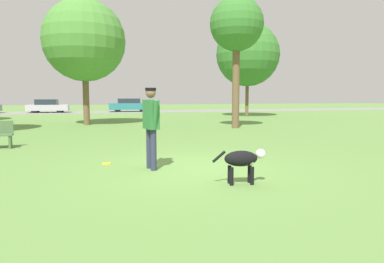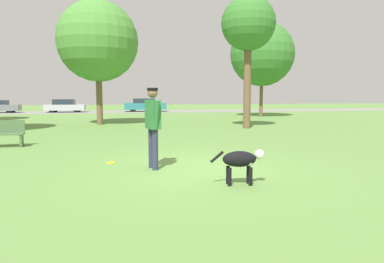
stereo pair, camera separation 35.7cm
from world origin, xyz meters
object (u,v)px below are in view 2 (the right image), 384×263
at_px(person, 153,120).
at_px(tree_near_right, 248,25).
at_px(parked_car_silver, 65,106).
at_px(frisbee, 111,163).
at_px(dog, 241,160).
at_px(park_bench, 0,133).
at_px(tree_far_right, 262,54).
at_px(tree_mid_center, 98,41).
at_px(parked_car_teal, 145,105).

bearing_deg(person, tree_near_right, 134.62).
bearing_deg(parked_car_silver, frisbee, -78.65).
distance_m(dog, park_bench, 8.31).
bearing_deg(tree_far_right, tree_near_right, -117.69).
height_order(tree_near_right, parked_car_silver, tree_near_right).
bearing_deg(park_bench, person, -48.61).
relative_size(frisbee, parked_car_silver, 0.06).
distance_m(frisbee, tree_far_right, 20.96).
bearing_deg(tree_far_right, parked_car_silver, 145.95).
bearing_deg(tree_mid_center, tree_far_right, 23.24).
relative_size(person, tree_near_right, 0.28).
height_order(dog, parked_car_silver, parked_car_silver).
height_order(person, dog, person).
xyz_separation_m(dog, park_bench, (-5.77, 5.98, 0.00)).
bearing_deg(tree_near_right, tree_far_right, 62.31).
height_order(tree_far_right, tree_mid_center, tree_far_right).
relative_size(frisbee, parked_car_teal, 0.05).
bearing_deg(dog, tree_near_right, 75.76).
bearing_deg(parked_car_teal, person, -92.61).
bearing_deg(park_bench, parked_car_teal, 70.83).
bearing_deg(parked_car_silver, dog, -75.22).
bearing_deg(frisbee, person, -42.91).
height_order(dog, tree_near_right, tree_near_right).
xyz_separation_m(tree_far_right, tree_mid_center, (-12.11, -5.20, -0.23)).
relative_size(tree_near_right, tree_mid_center, 0.94).
relative_size(person, dog, 1.78).
relative_size(person, frisbee, 8.20).
bearing_deg(dog, park_bench, 141.78).
distance_m(person, parked_car_silver, 29.34).
xyz_separation_m(tree_near_right, park_bench, (-9.96, -4.38, -4.60)).
distance_m(parked_car_teal, park_bench, 25.27).
bearing_deg(park_bench, parked_car_silver, 89.10).
distance_m(tree_far_right, parked_car_teal, 14.27).
relative_size(person, parked_car_silver, 0.46).
relative_size(parked_car_silver, park_bench, 2.70).
bearing_deg(parked_car_teal, tree_far_right, -51.10).
height_order(frisbee, tree_mid_center, tree_mid_center).
bearing_deg(dog, frisbee, 140.11).
relative_size(dog, tree_near_right, 0.15).
distance_m(frisbee, tree_near_right, 11.34).
relative_size(dog, parked_car_silver, 0.26).
bearing_deg(tree_near_right, person, -122.91).
relative_size(tree_mid_center, parked_car_silver, 1.79).
bearing_deg(tree_far_right, park_bench, -137.47).
xyz_separation_m(parked_car_silver, parked_car_teal, (7.94, -0.08, 0.05)).
bearing_deg(parked_car_silver, tree_near_right, -59.01).
height_order(frisbee, tree_near_right, tree_near_right).
bearing_deg(park_bench, tree_mid_center, 68.08).
height_order(frisbee, park_bench, park_bench).
distance_m(dog, tree_mid_center, 15.24).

